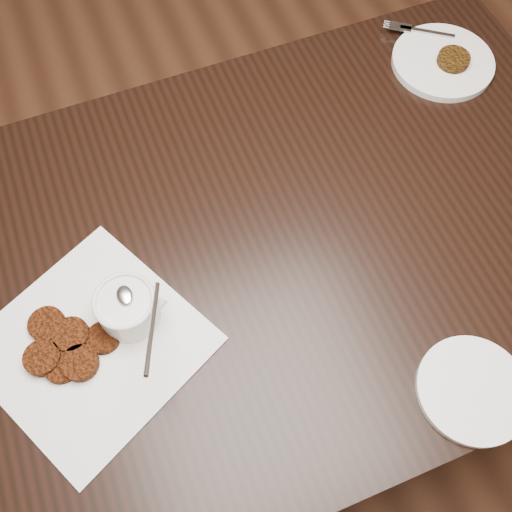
{
  "coord_description": "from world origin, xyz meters",
  "views": [
    {
      "loc": [
        -0.18,
        -0.36,
        1.66
      ],
      "look_at": [
        -0.02,
        0.04,
        0.8
      ],
      "focal_mm": 40.33,
      "sensor_mm": 36.0,
      "label": 1
    }
  ],
  "objects_px": {
    "plate_empty": "(472,390)",
    "plate_with_patty": "(444,59)",
    "table": "(266,317)",
    "napkin": "(91,345)",
    "sauce_ramekin": "(123,300)"
  },
  "relations": [
    {
      "from": "table",
      "to": "napkin",
      "type": "distance_m",
      "value": 0.51
    },
    {
      "from": "napkin",
      "to": "plate_with_patty",
      "type": "height_order",
      "value": "plate_with_patty"
    },
    {
      "from": "sauce_ramekin",
      "to": "table",
      "type": "bearing_deg",
      "value": 9.46
    },
    {
      "from": "plate_empty",
      "to": "plate_with_patty",
      "type": "bearing_deg",
      "value": 63.75
    },
    {
      "from": "table",
      "to": "napkin",
      "type": "xyz_separation_m",
      "value": [
        -0.34,
        -0.07,
        0.38
      ]
    },
    {
      "from": "table",
      "to": "sauce_ramekin",
      "type": "height_order",
      "value": "sauce_ramekin"
    },
    {
      "from": "table",
      "to": "plate_with_patty",
      "type": "height_order",
      "value": "plate_with_patty"
    },
    {
      "from": "sauce_ramekin",
      "to": "plate_with_patty",
      "type": "bearing_deg",
      "value": 21.71
    },
    {
      "from": "table",
      "to": "napkin",
      "type": "relative_size",
      "value": 4.35
    },
    {
      "from": "sauce_ramekin",
      "to": "napkin",
      "type": "bearing_deg",
      "value": -161.7
    },
    {
      "from": "plate_with_patty",
      "to": "napkin",
      "type": "bearing_deg",
      "value": -158.59
    },
    {
      "from": "plate_with_patty",
      "to": "table",
      "type": "bearing_deg",
      "value": -152.54
    },
    {
      "from": "table",
      "to": "plate_empty",
      "type": "relative_size",
      "value": 7.86
    },
    {
      "from": "table",
      "to": "plate_with_patty",
      "type": "relative_size",
      "value": 6.44
    },
    {
      "from": "napkin",
      "to": "sauce_ramekin",
      "type": "relative_size",
      "value": 2.33
    }
  ]
}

